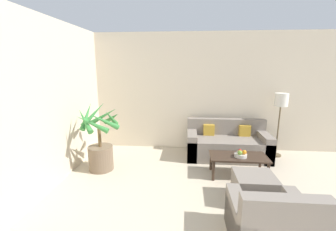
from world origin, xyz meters
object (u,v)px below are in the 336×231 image
at_px(sofa_loveseat, 227,145).
at_px(apple_red, 240,151).
at_px(armchair, 271,226).
at_px(ottoman, 254,188).
at_px(fruit_bowl, 241,155).
at_px(orange_fruit, 244,152).
at_px(coffee_table, 238,158).
at_px(apple_green, 240,153).
at_px(floor_lamp, 281,105).
at_px(potted_palm, 100,145).

relative_size(sofa_loveseat, apple_red, 24.64).
distance_m(armchair, ottoman, 0.86).
xyz_separation_m(sofa_loveseat, fruit_bowl, (0.07, -0.92, 0.13)).
distance_m(orange_fruit, ottoman, 0.78).
bearing_deg(coffee_table, orange_fruit, -35.63).
bearing_deg(apple_red, coffee_table, 166.30).
bearing_deg(sofa_loveseat, apple_red, -85.81).
distance_m(coffee_table, apple_green, 0.18).
bearing_deg(fruit_bowl, apple_green, -119.02).
height_order(sofa_loveseat, apple_green, sofa_loveseat).
height_order(apple_red, armchair, armchair).
xyz_separation_m(coffee_table, orange_fruit, (0.08, -0.06, 0.15)).
xyz_separation_m(sofa_loveseat, armchair, (0.04, -2.52, -0.02)).
relative_size(apple_red, ottoman, 0.12).
distance_m(coffee_table, armchair, 1.65).
bearing_deg(floor_lamp, sofa_loveseat, -171.39).
relative_size(sofa_loveseat, floor_lamp, 1.24).
height_order(potted_palm, orange_fruit, potted_palm).
relative_size(sofa_loveseat, armchair, 2.07).
relative_size(potted_palm, sofa_loveseat, 0.75).
bearing_deg(ottoman, sofa_loveseat, 93.67).
xyz_separation_m(coffee_table, apple_red, (0.02, -0.00, 0.14)).
bearing_deg(apple_red, floor_lamp, 45.28).
bearing_deg(ottoman, armchair, -94.44).
height_order(potted_palm, floor_lamp, floor_lamp).
bearing_deg(armchair, sofa_loveseat, 90.90).
relative_size(apple_green, ottoman, 0.15).
xyz_separation_m(fruit_bowl, armchair, (-0.03, -1.60, -0.15)).
relative_size(fruit_bowl, orange_fruit, 2.87).
relative_size(potted_palm, floor_lamp, 0.93).
relative_size(coffee_table, apple_green, 12.20).
xyz_separation_m(fruit_bowl, apple_green, (-0.03, -0.05, 0.07)).
relative_size(potted_palm, ottoman, 2.29).
bearing_deg(sofa_loveseat, floor_lamp, 8.61).
bearing_deg(apple_green, apple_red, 76.42).
bearing_deg(sofa_loveseat, coffee_table, -86.98).
xyz_separation_m(coffee_table, armchair, (-0.01, -1.64, -0.07)).
height_order(armchair, ottoman, armchair).
relative_size(apple_red, armchair, 0.08).
bearing_deg(potted_palm, sofa_loveseat, 18.32).
relative_size(apple_green, orange_fruit, 1.10).
bearing_deg(orange_fruit, armchair, -93.13).
height_order(fruit_bowl, apple_green, apple_green).
xyz_separation_m(potted_palm, armchair, (2.54, -1.69, -0.23)).
bearing_deg(sofa_loveseat, fruit_bowl, -85.65).
relative_size(coffee_table, orange_fruit, 13.38).
xyz_separation_m(sofa_loveseat, ottoman, (0.11, -1.66, -0.07)).
xyz_separation_m(floor_lamp, ottoman, (-0.99, -1.83, -0.94)).
distance_m(sofa_loveseat, orange_fruit, 0.96).
xyz_separation_m(armchair, ottoman, (0.07, 0.86, -0.05)).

